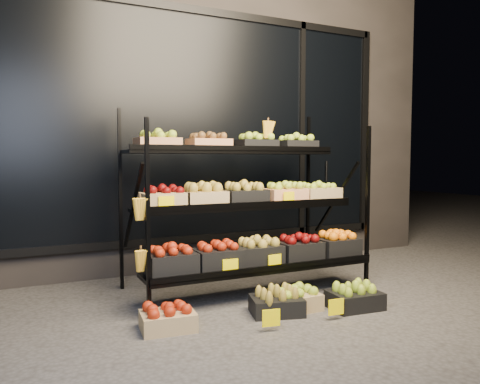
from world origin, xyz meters
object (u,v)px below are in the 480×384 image
display_rack (247,205)px  floor_crate_midleft (277,302)px  floor_crate_midright (294,298)px  floor_crate_left (168,317)px

display_rack → floor_crate_midleft: size_ratio=4.80×
floor_crate_midleft → display_rack: bearing=98.4°
display_rack → floor_crate_midright: size_ratio=5.68×
floor_crate_midleft → floor_crate_midright: floor_crate_midleft is taller
floor_crate_left → floor_crate_midright: bearing=5.3°
display_rack → floor_crate_midleft: 0.98m
floor_crate_left → floor_crate_midleft: 0.86m
display_rack → floor_crate_midright: bearing=-81.6°
display_rack → floor_crate_left: display_rack is taller
floor_crate_left → floor_crate_midleft: bearing=3.2°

